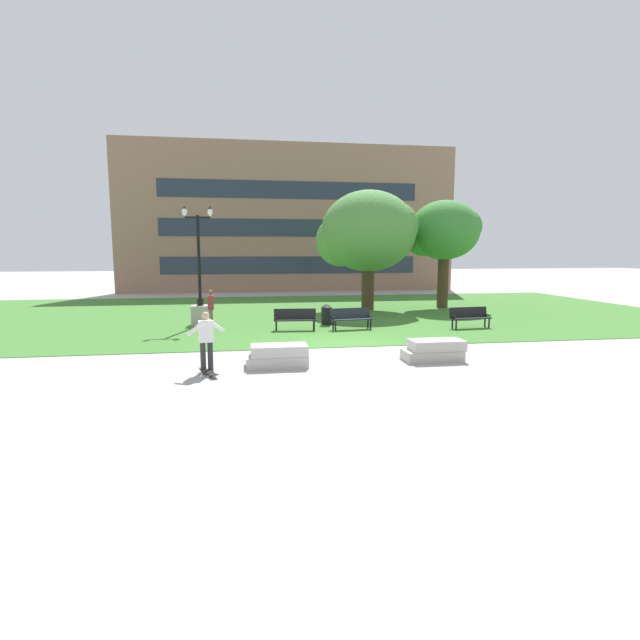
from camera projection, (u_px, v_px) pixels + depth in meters
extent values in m
plane|color=#A3A09B|center=(343.00, 348.00, 17.54)|extent=(140.00, 140.00, 0.00)
cube|color=#3D752D|center=(306.00, 313.00, 27.32)|extent=(40.00, 20.00, 0.02)
cube|color=#BCB7B2|center=(277.00, 361.00, 14.71)|extent=(1.80, 0.90, 0.32)
cube|color=beige|center=(279.00, 350.00, 14.68)|extent=(1.66, 0.83, 0.32)
cube|color=#B2ADA3|center=(432.00, 355.00, 15.52)|extent=(1.80, 0.90, 0.32)
cube|color=#BBB6AB|center=(437.00, 345.00, 15.50)|extent=(1.66, 0.83, 0.32)
cylinder|color=#28282D|center=(210.00, 357.00, 13.99)|extent=(0.15, 0.15, 0.86)
cylinder|color=#28282D|center=(203.00, 357.00, 13.93)|extent=(0.15, 0.15, 0.86)
cube|color=white|center=(206.00, 331.00, 13.86)|extent=(0.43, 0.30, 0.60)
cylinder|color=white|center=(216.00, 325.00, 14.13)|extent=(0.50, 0.17, 0.42)
cylinder|color=white|center=(196.00, 329.00, 13.55)|extent=(0.50, 0.17, 0.42)
sphere|color=tan|center=(205.00, 316.00, 13.80)|extent=(0.22, 0.22, 0.22)
cube|color=black|center=(209.00, 372.00, 13.63)|extent=(0.52, 0.81, 0.02)
cube|color=black|center=(215.00, 375.00, 13.26)|extent=(0.23, 0.19, 0.06)
cube|color=black|center=(203.00, 368.00, 14.00)|extent=(0.23, 0.19, 0.06)
cylinder|color=silver|center=(216.00, 376.00, 13.52)|extent=(0.05, 0.06, 0.06)
cylinder|color=silver|center=(208.00, 377.00, 13.40)|extent=(0.05, 0.06, 0.06)
cylinder|color=silver|center=(210.00, 372.00, 13.88)|extent=(0.05, 0.06, 0.06)
cylinder|color=silver|center=(202.00, 373.00, 13.76)|extent=(0.05, 0.06, 0.06)
cube|color=#1E232D|center=(352.00, 319.00, 21.40)|extent=(1.84, 0.66, 0.05)
cube|color=#1E232D|center=(350.00, 313.00, 21.61)|extent=(1.80, 0.35, 0.46)
cube|color=black|center=(333.00, 317.00, 21.16)|extent=(0.11, 0.40, 0.04)
cube|color=black|center=(370.00, 316.00, 21.62)|extent=(0.11, 0.40, 0.04)
cylinder|color=black|center=(335.00, 326.00, 21.06)|extent=(0.07, 0.07, 0.41)
cylinder|color=black|center=(371.00, 324.00, 21.51)|extent=(0.07, 0.07, 0.41)
cylinder|color=black|center=(333.00, 325.00, 21.37)|extent=(0.07, 0.07, 0.41)
cylinder|color=black|center=(368.00, 323.00, 21.81)|extent=(0.07, 0.07, 0.41)
cube|color=black|center=(471.00, 318.00, 21.75)|extent=(1.83, 0.60, 0.05)
cube|color=black|center=(468.00, 312.00, 21.96)|extent=(1.80, 0.29, 0.46)
cube|color=black|center=(454.00, 316.00, 21.53)|extent=(0.10, 0.40, 0.04)
cube|color=black|center=(488.00, 315.00, 21.94)|extent=(0.10, 0.40, 0.04)
cylinder|color=black|center=(456.00, 325.00, 21.43)|extent=(0.07, 0.07, 0.41)
cylinder|color=black|center=(489.00, 323.00, 21.83)|extent=(0.07, 0.07, 0.41)
cylinder|color=black|center=(452.00, 324.00, 21.74)|extent=(0.07, 0.07, 0.41)
cylinder|color=black|center=(485.00, 322.00, 22.13)|extent=(0.07, 0.07, 0.41)
cube|color=black|center=(295.00, 320.00, 21.15)|extent=(1.83, 0.59, 0.05)
cube|color=black|center=(295.00, 314.00, 21.37)|extent=(1.80, 0.27, 0.46)
cube|color=black|center=(275.00, 317.00, 21.07)|extent=(0.09, 0.40, 0.04)
cube|color=black|center=(315.00, 317.00, 21.20)|extent=(0.09, 0.40, 0.04)
cylinder|color=black|center=(276.00, 326.00, 20.97)|extent=(0.07, 0.07, 0.41)
cylinder|color=black|center=(314.00, 326.00, 21.08)|extent=(0.07, 0.07, 0.41)
cylinder|color=black|center=(276.00, 325.00, 21.28)|extent=(0.07, 0.07, 0.41)
cylinder|color=black|center=(314.00, 325.00, 21.40)|extent=(0.07, 0.07, 0.41)
cube|color=#ADA89E|center=(201.00, 315.00, 22.64)|extent=(0.80, 0.80, 0.90)
cylinder|color=black|center=(200.00, 302.00, 22.56)|extent=(0.28, 0.28, 0.30)
cylinder|color=black|center=(199.00, 261.00, 22.30)|extent=(0.14, 0.14, 4.02)
cube|color=black|center=(197.00, 217.00, 22.04)|extent=(1.10, 0.08, 0.08)
ellipsoid|color=white|center=(184.00, 212.00, 21.92)|extent=(0.22, 0.22, 0.36)
cone|color=black|center=(184.00, 207.00, 21.89)|extent=(0.20, 0.20, 0.13)
ellipsoid|color=white|center=(210.00, 212.00, 22.09)|extent=(0.22, 0.22, 0.36)
cone|color=black|center=(210.00, 207.00, 22.06)|extent=(0.20, 0.20, 0.13)
cylinder|color=#42301E|center=(443.00, 278.00, 29.61)|extent=(0.64, 0.64, 3.43)
ellipsoid|color=#387F33|center=(445.00, 230.00, 29.22)|extent=(4.07, 4.07, 3.46)
sphere|color=#387F33|center=(424.00, 237.00, 29.50)|extent=(2.24, 2.24, 2.24)
sphere|color=#387F33|center=(464.00, 226.00, 28.95)|extent=(2.03, 2.03, 2.03)
cylinder|color=#42301E|center=(368.00, 284.00, 28.29)|extent=(0.71, 0.71, 2.99)
ellipsoid|color=#4C893D|center=(369.00, 231.00, 27.88)|extent=(5.30, 5.30, 4.51)
sphere|color=#4C893D|center=(341.00, 241.00, 28.25)|extent=(2.92, 2.92, 2.92)
sphere|color=#4C893D|center=(394.00, 226.00, 27.53)|extent=(2.65, 2.65, 2.65)
cylinder|color=black|center=(327.00, 316.00, 22.79)|extent=(0.48, 0.48, 0.80)
cone|color=black|center=(327.00, 306.00, 22.72)|extent=(0.49, 0.49, 0.16)
cylinder|color=brown|center=(211.00, 320.00, 21.39)|extent=(0.15, 0.15, 0.86)
cylinder|color=brown|center=(211.00, 319.00, 21.58)|extent=(0.15, 0.15, 0.86)
cube|color=maroon|center=(211.00, 302.00, 21.38)|extent=(0.28, 0.42, 0.60)
cylinder|color=maroon|center=(211.00, 302.00, 21.18)|extent=(0.12, 0.22, 0.56)
cylinder|color=maroon|center=(210.00, 301.00, 21.57)|extent=(0.12, 0.22, 0.56)
sphere|color=brown|center=(210.00, 292.00, 21.32)|extent=(0.22, 0.22, 0.22)
cube|color=#8E6B56|center=(290.00, 218.00, 40.77)|extent=(27.72, 1.00, 11.97)
cube|color=#232D3D|center=(291.00, 265.00, 40.79)|extent=(20.79, 0.03, 1.40)
cube|color=#232D3D|center=(291.00, 228.00, 40.37)|extent=(20.79, 0.03, 1.40)
cube|color=#232D3D|center=(291.00, 190.00, 39.96)|extent=(20.79, 0.03, 1.40)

